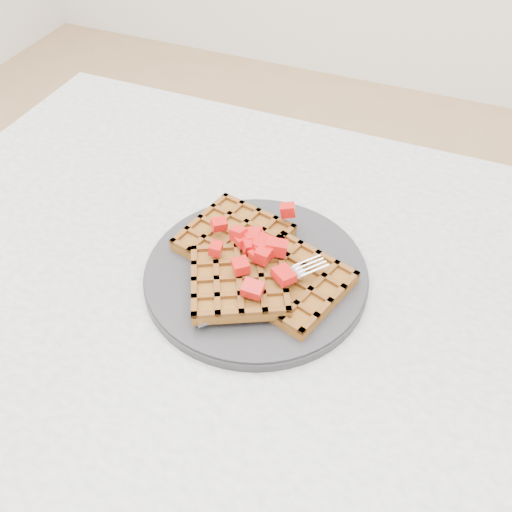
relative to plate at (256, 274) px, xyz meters
The scene contains 5 objects.
table 0.15m from the plate, 20.07° to the right, with size 1.20×0.80×0.75m.
plate is the anchor object (origin of this frame).
waffles 0.02m from the plate, 87.49° to the right, with size 0.24×0.22×0.03m.
strawberry_pile 0.05m from the plate, behind, with size 0.15×0.15×0.02m, color #A50002, non-canonical shape.
fork 0.05m from the plate, 45.59° to the right, with size 0.02×0.18×0.02m, color silver, non-canonical shape.
Camera 1 is at (0.11, -0.42, 1.28)m, focal length 40.00 mm.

